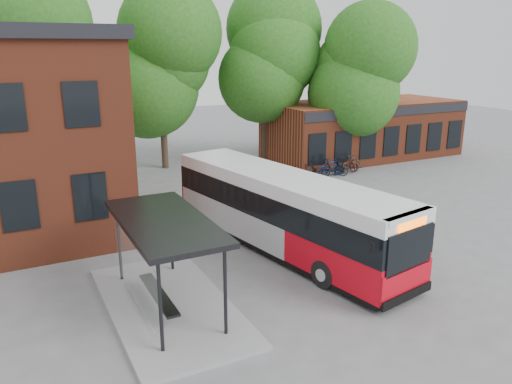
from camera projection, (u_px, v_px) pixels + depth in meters
name	position (u px, v px, depth m)	size (l,w,h in m)	color
ground	(279.00, 266.00, 18.26)	(100.00, 100.00, 0.00)	slate
shop_row	(363.00, 129.00, 36.24)	(14.00, 6.20, 4.00)	brown
bus_shelter	(166.00, 264.00, 15.03)	(3.60, 7.00, 2.90)	black
bike_rail	(329.00, 174.00, 30.82)	(5.20, 0.10, 0.38)	black
tree_0	(44.00, 89.00, 27.76)	(7.92, 7.92, 11.00)	#215717
tree_1	(161.00, 88.00, 31.77)	(7.92, 7.92, 10.40)	#215717
tree_2	(266.00, 81.00, 33.90)	(7.92, 7.92, 11.00)	#215717
tree_3	(361.00, 96.00, 32.92)	(7.04, 7.04, 9.28)	#215717
city_bus	(283.00, 213.00, 19.49)	(2.53, 11.85, 3.01)	red
bicycle_0	(307.00, 176.00, 29.12)	(0.64, 1.84, 0.97)	black
bicycle_1	(308.00, 172.00, 29.90)	(0.49, 1.75, 1.05)	black
bicycle_3	(332.00, 167.00, 30.95)	(0.53, 1.86, 1.12)	black
bicycle_4	(335.00, 169.00, 30.82)	(0.63, 1.79, 0.94)	black
bicycle_5	(331.00, 168.00, 30.88)	(0.52, 1.85, 1.11)	#0A214F
bicycle_6	(346.00, 166.00, 31.61)	(0.66, 1.88, 0.99)	#390D0A
bicycle_7	(351.00, 164.00, 31.84)	(0.52, 1.85, 1.11)	#38332A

